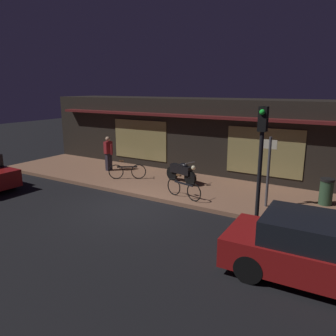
% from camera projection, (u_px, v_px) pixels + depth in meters
% --- Properties ---
extents(ground_plane, '(60.00, 60.00, 0.00)m').
position_uv_depth(ground_plane, '(130.00, 208.00, 11.64)').
color(ground_plane, black).
extents(sidewalk_slab, '(18.00, 4.00, 0.15)m').
position_uv_depth(sidewalk_slab, '(174.00, 185.00, 14.11)').
color(sidewalk_slab, '#8C6047').
rests_on(sidewalk_slab, ground_plane).
extents(storefront_building, '(18.00, 3.30, 3.60)m').
position_uv_depth(storefront_building, '(208.00, 135.00, 16.50)').
color(storefront_building, black).
rests_on(storefront_building, ground_plane).
extents(motorcycle, '(1.67, 0.71, 0.97)m').
position_uv_depth(motorcycle, '(182.00, 171.00, 14.05)').
color(motorcycle, black).
rests_on(motorcycle, sidewalk_slab).
extents(bicycle_parked, '(1.40, 0.95, 0.91)m').
position_uv_depth(bicycle_parked, '(127.00, 171.00, 14.67)').
color(bicycle_parked, black).
rests_on(bicycle_parked, sidewalk_slab).
extents(bicycle_extra, '(1.62, 0.52, 0.91)m').
position_uv_depth(bicycle_extra, '(184.00, 189.00, 12.12)').
color(bicycle_extra, black).
rests_on(bicycle_extra, sidewalk_slab).
extents(person_photographer, '(0.62, 0.41, 1.67)m').
position_uv_depth(person_photographer, '(108.00, 153.00, 16.09)').
color(person_photographer, '#28232D').
rests_on(person_photographer, sidewalk_slab).
extents(sign_post, '(0.44, 0.09, 2.40)m').
position_uv_depth(sign_post, '(269.00, 168.00, 11.03)').
color(sign_post, '#47474C').
rests_on(sign_post, sidewalk_slab).
extents(trash_bin, '(0.48, 0.48, 0.93)m').
position_uv_depth(trash_bin, '(326.00, 191.00, 11.42)').
color(trash_bin, '#2D4C33').
rests_on(trash_bin, sidewalk_slab).
extents(traffic_light_pole, '(0.24, 0.33, 3.60)m').
position_uv_depth(traffic_light_pole, '(261.00, 146.00, 9.46)').
color(traffic_light_pole, black).
rests_on(traffic_light_pole, ground_plane).
extents(parked_car_far, '(4.17, 1.92, 1.42)m').
position_uv_depth(parked_car_far, '(320.00, 251.00, 7.07)').
color(parked_car_far, black).
rests_on(parked_car_far, ground_plane).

